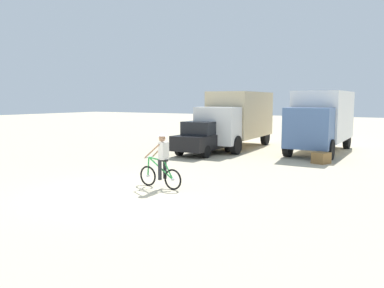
{
  "coord_description": "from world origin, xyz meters",
  "views": [
    {
      "loc": [
        7.98,
        -8.66,
        2.87
      ],
      "look_at": [
        0.18,
        4.55,
        1.1
      ],
      "focal_mm": 35.71,
      "sensor_mm": 36.0,
      "label": 1
    }
  ],
  "objects_px": {
    "cyclist_orange_shirt": "(161,163)",
    "supply_crate": "(321,158)",
    "box_truck_tan_camper": "(238,117)",
    "box_truck_avon_van": "(322,118)",
    "sedan_parked": "(205,137)"
  },
  "relations": [
    {
      "from": "sedan_parked",
      "to": "cyclist_orange_shirt",
      "type": "height_order",
      "value": "cyclist_orange_shirt"
    },
    {
      "from": "box_truck_tan_camper",
      "to": "box_truck_avon_van",
      "type": "bearing_deg",
      "value": 7.59
    },
    {
      "from": "box_truck_tan_camper",
      "to": "supply_crate",
      "type": "bearing_deg",
      "value": -30.76
    },
    {
      "from": "sedan_parked",
      "to": "cyclist_orange_shirt",
      "type": "xyz_separation_m",
      "value": [
        2.62,
        -7.72,
        -0.04
      ]
    },
    {
      "from": "cyclist_orange_shirt",
      "to": "supply_crate",
      "type": "distance_m",
      "value": 8.47
    },
    {
      "from": "sedan_parked",
      "to": "box_truck_avon_van",
      "type": "bearing_deg",
      "value": 37.63
    },
    {
      "from": "supply_crate",
      "to": "box_truck_tan_camper",
      "type": "bearing_deg",
      "value": 149.24
    },
    {
      "from": "box_truck_tan_camper",
      "to": "box_truck_avon_van",
      "type": "xyz_separation_m",
      "value": [
        4.76,
        0.63,
        0.0
      ]
    },
    {
      "from": "box_truck_avon_van",
      "to": "supply_crate",
      "type": "distance_m",
      "value": 4.4
    },
    {
      "from": "cyclist_orange_shirt",
      "to": "sedan_parked",
      "type": "bearing_deg",
      "value": 108.74
    },
    {
      "from": "box_truck_tan_camper",
      "to": "cyclist_orange_shirt",
      "type": "relative_size",
      "value": 3.75
    },
    {
      "from": "box_truck_avon_van",
      "to": "supply_crate",
      "type": "height_order",
      "value": "box_truck_avon_van"
    },
    {
      "from": "sedan_parked",
      "to": "supply_crate",
      "type": "bearing_deg",
      "value": -0.02
    },
    {
      "from": "cyclist_orange_shirt",
      "to": "supply_crate",
      "type": "xyz_separation_m",
      "value": [
        3.43,
        7.72,
        -0.59
      ]
    },
    {
      "from": "sedan_parked",
      "to": "supply_crate",
      "type": "distance_m",
      "value": 6.09
    }
  ]
}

